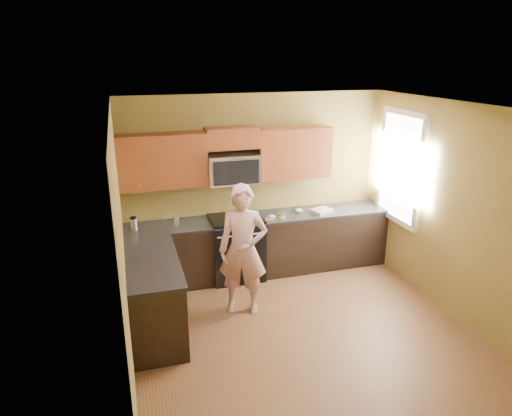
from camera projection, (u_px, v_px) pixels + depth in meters
name	position (u px, v px, depth m)	size (l,w,h in m)	color
floor	(302.00, 332.00, 5.62)	(4.00, 4.00, 0.00)	brown
ceiling	(310.00, 107.00, 4.76)	(4.00, 4.00, 0.00)	white
wall_back	(255.00, 184.00, 7.01)	(4.00, 4.00, 0.00)	brown
wall_front	(410.00, 323.00, 3.37)	(4.00, 4.00, 0.00)	brown
wall_left	(122.00, 249.00, 4.65)	(4.00, 4.00, 0.00)	brown
wall_right	(454.00, 212.00, 5.73)	(4.00, 4.00, 0.00)	brown
cabinet_back_run	(261.00, 246.00, 7.03)	(4.00, 0.60, 0.88)	black
cabinet_left_run	(154.00, 296.00, 5.57)	(0.60, 1.60, 0.88)	black
countertop_back	(261.00, 218.00, 6.87)	(4.00, 0.62, 0.04)	black
countertop_left	(152.00, 262.00, 5.42)	(0.62, 1.60, 0.04)	black
stove	(236.00, 247.00, 6.88)	(0.76, 0.65, 0.95)	black
microwave	(233.00, 183.00, 6.69)	(0.76, 0.40, 0.42)	silver
upper_cab_left	(164.00, 187.00, 6.45)	(1.22, 0.33, 0.75)	brown
upper_cab_right	(293.00, 177.00, 6.97)	(1.12, 0.33, 0.75)	brown
upper_cab_over_mw	(232.00, 138.00, 6.51)	(0.76, 0.33, 0.30)	brown
window	(401.00, 167.00, 6.72)	(0.06, 1.06, 1.66)	white
woman	(243.00, 250.00, 5.85)	(0.63, 0.41, 1.72)	#D46A7C
frying_pan	(237.00, 221.00, 6.58)	(0.23, 0.41, 0.05)	black
butter_tub	(281.00, 218.00, 6.82)	(0.12, 0.12, 0.09)	gold
toast_slice	(269.00, 219.00, 6.73)	(0.11, 0.11, 0.01)	#B27F47
napkin_a	(272.00, 217.00, 6.77)	(0.11, 0.12, 0.06)	silver
napkin_b	(298.00, 211.00, 7.03)	(0.12, 0.13, 0.07)	silver
dish_towel	(322.00, 211.00, 7.04)	(0.30, 0.24, 0.05)	silver
travel_mug	(134.00, 230.00, 6.33)	(0.09, 0.09, 0.19)	silver
glass_a	(177.00, 221.00, 6.52)	(0.07, 0.07, 0.12)	silver
glass_b	(165.00, 218.00, 6.61)	(0.07, 0.07, 0.12)	silver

